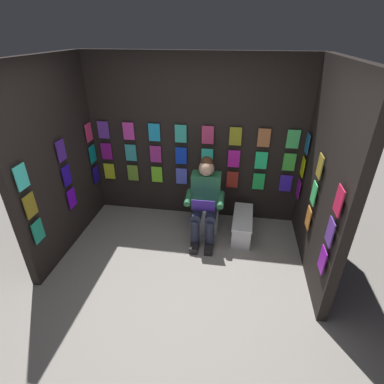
# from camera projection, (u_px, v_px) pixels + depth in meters

# --- Properties ---
(ground_plane) EXTENTS (30.00, 30.00, 0.00)m
(ground_plane) POSITION_uv_depth(u_px,v_px,m) (170.00, 302.00, 3.29)
(ground_plane) COLOR gray
(display_wall_back) EXTENTS (3.23, 0.14, 2.43)m
(display_wall_back) POSITION_uv_depth(u_px,v_px,m) (195.00, 141.00, 4.35)
(display_wall_back) COLOR black
(display_wall_back) RESTS_ON ground
(display_wall_left) EXTENTS (0.14, 1.86, 2.43)m
(display_wall_left) POSITION_uv_depth(u_px,v_px,m) (325.00, 178.00, 3.29)
(display_wall_left) COLOR black
(display_wall_left) RESTS_ON ground
(display_wall_right) EXTENTS (0.14, 1.86, 2.43)m
(display_wall_right) POSITION_uv_depth(u_px,v_px,m) (57.00, 160.00, 3.72)
(display_wall_right) COLOR black
(display_wall_right) RESTS_ON ground
(toilet) EXTENTS (0.41, 0.55, 0.77)m
(toilet) POSITION_uv_depth(u_px,v_px,m) (206.00, 208.00, 4.39)
(toilet) COLOR white
(toilet) RESTS_ON ground
(person_reading) EXTENTS (0.53, 0.68, 1.19)m
(person_reading) POSITION_uv_depth(u_px,v_px,m) (205.00, 200.00, 4.06)
(person_reading) COLOR #286B42
(person_reading) RESTS_ON ground
(comic_longbox_near) EXTENTS (0.30, 0.75, 0.33)m
(comic_longbox_near) POSITION_uv_depth(u_px,v_px,m) (242.00, 225.00, 4.29)
(comic_longbox_near) COLOR silver
(comic_longbox_near) RESTS_ON ground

